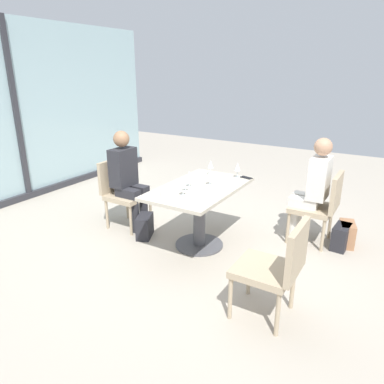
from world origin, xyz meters
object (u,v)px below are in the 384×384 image
(cell_phone_on_table, at_px, (246,178))
(wine_glass_3, at_px, (186,180))
(dining_table_main, at_px, (200,203))
(wine_glass_2, at_px, (238,167))
(handbag_2, at_px, (341,237))
(chair_near_window, at_px, (122,189))
(person_front_right, at_px, (313,186))
(chair_front_right, at_px, (321,204))
(person_near_window, at_px, (127,176))
(wine_glass_4, at_px, (210,174))
(coffee_cup, at_px, (164,192))
(wine_glass_5, at_px, (183,184))
(wine_glass_0, at_px, (189,176))
(wine_glass_1, at_px, (211,165))
(chair_front_left, at_px, (276,265))
(handbag_1, at_px, (145,226))
(handbag_0, at_px, (347,234))

(cell_phone_on_table, bearing_deg, wine_glass_3, 167.58)
(dining_table_main, bearing_deg, wine_glass_2, -21.74)
(wine_glass_2, bearing_deg, dining_table_main, 158.26)
(handbag_2, bearing_deg, chair_near_window, 110.69)
(person_front_right, bearing_deg, chair_front_right, -90.00)
(person_front_right, bearing_deg, dining_table_main, 126.99)
(person_near_window, xyz_separation_m, wine_glass_4, (0.11, -1.12, 0.16))
(chair_front_right, height_order, wine_glass_3, wine_glass_3)
(coffee_cup, xyz_separation_m, handbag_2, (1.25, -1.59, -0.64))
(cell_phone_on_table, bearing_deg, wine_glass_5, 173.57)
(wine_glass_0, distance_m, cell_phone_on_table, 0.78)
(wine_glass_4, bearing_deg, wine_glass_1, 27.28)
(wine_glass_0, xyz_separation_m, cell_phone_on_table, (0.65, -0.41, -0.13))
(chair_near_window, distance_m, coffee_cup, 1.14)
(chair_front_left, xyz_separation_m, wine_glass_4, (0.91, 1.10, 0.37))
(person_front_right, relative_size, wine_glass_0, 6.81)
(wine_glass_1, height_order, wine_glass_3, same)
(wine_glass_4, xyz_separation_m, cell_phone_on_table, (0.47, -0.25, -0.13))
(chair_front_left, bearing_deg, coffee_cup, 75.77)
(wine_glass_1, relative_size, cell_phone_on_table, 1.28)
(wine_glass_4, height_order, cell_phone_on_table, wine_glass_4)
(wine_glass_2, xyz_separation_m, handbag_2, (0.25, -1.22, -0.72))
(person_near_window, height_order, coffee_cup, person_near_window)
(dining_table_main, height_order, wine_glass_2, wine_glass_2)
(handbag_2, bearing_deg, handbag_1, 117.47)
(person_front_right, bearing_deg, wine_glass_4, 124.54)
(wine_glass_0, distance_m, handbag_0, 1.98)
(wine_glass_3, height_order, handbag_0, wine_glass_3)
(chair_front_right, relative_size, coffee_cup, 9.67)
(wine_glass_1, relative_size, handbag_0, 0.62)
(wine_glass_5, bearing_deg, wine_glass_0, 19.38)
(chair_front_right, bearing_deg, chair_near_window, 108.84)
(wine_glass_4, distance_m, cell_phone_on_table, 0.55)
(wine_glass_2, relative_size, wine_glass_5, 1.00)
(chair_front_right, height_order, wine_glass_5, wine_glass_5)
(chair_front_right, xyz_separation_m, wine_glass_5, (-1.14, 1.16, 0.37))
(person_near_window, distance_m, coffee_cup, 1.01)
(wine_glass_1, xyz_separation_m, handbag_1, (-0.62, 0.57, -0.72))
(chair_front_left, height_order, wine_glass_2, wine_glass_2)
(wine_glass_4, distance_m, handbag_2, 1.69)
(wine_glass_1, xyz_separation_m, wine_glass_4, (-0.36, -0.19, 0.00))
(cell_phone_on_table, bearing_deg, handbag_0, -62.48)
(person_near_window, relative_size, wine_glass_4, 6.81)
(handbag_1, bearing_deg, handbag_2, -90.43)
(chair_front_left, xyz_separation_m, handbag_2, (1.59, -0.27, -0.36))
(chair_front_left, distance_m, handbag_0, 1.77)
(handbag_0, distance_m, handbag_1, 2.41)
(wine_glass_4, bearing_deg, handbag_0, -60.54)
(dining_table_main, relative_size, handbag_2, 4.38)
(wine_glass_3, xyz_separation_m, wine_glass_5, (-0.13, -0.05, 0.00))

